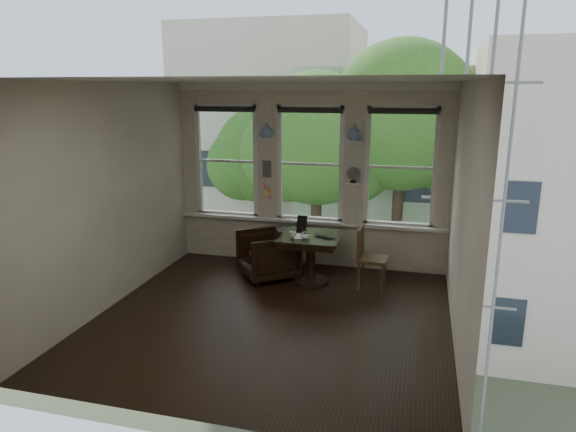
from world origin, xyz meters
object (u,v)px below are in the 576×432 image
(table, at_px, (311,259))
(armchair_left, at_px, (268,255))
(laptop, at_px, (323,237))
(mug, at_px, (292,234))
(side_chair_right, at_px, (373,259))

(table, relative_size, armchair_left, 1.09)
(laptop, relative_size, mug, 3.24)
(armchair_left, distance_m, laptop, 0.97)
(side_chair_right, bearing_deg, armchair_left, 92.51)
(side_chair_right, xyz_separation_m, mug, (-1.18, -0.17, 0.34))
(armchair_left, distance_m, mug, 0.64)
(armchair_left, distance_m, side_chair_right, 1.63)
(table, height_order, mug, mug)
(mug, bearing_deg, table, 32.39)
(side_chair_right, bearing_deg, laptop, 98.94)
(armchair_left, bearing_deg, mug, 28.77)
(side_chair_right, xyz_separation_m, laptop, (-0.74, -0.08, 0.30))
(side_chair_right, relative_size, laptop, 2.90)
(side_chair_right, relative_size, mug, 9.39)
(mug, bearing_deg, armchair_left, 156.59)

